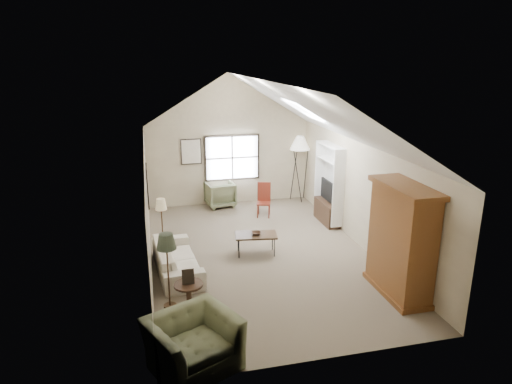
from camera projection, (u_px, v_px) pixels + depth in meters
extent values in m
cube|color=#6C5F4D|center=(260.00, 253.00, 10.75)|extent=(5.00, 8.00, 0.01)
cube|color=#B6A98A|center=(229.00, 164.00, 14.11)|extent=(5.00, 0.01, 2.50)
cube|color=#B6A98A|center=(326.00, 286.00, 6.67)|extent=(5.00, 0.01, 2.50)
cube|color=#B6A98A|center=(148.00, 212.00, 9.83)|extent=(0.01, 8.00, 2.50)
cube|color=#B6A98A|center=(361.00, 196.00, 10.95)|extent=(0.01, 8.00, 2.50)
cube|color=black|center=(232.00, 158.00, 14.04)|extent=(1.72, 0.08, 1.42)
cube|color=black|center=(147.00, 186.00, 9.97)|extent=(0.68, 0.04, 0.88)
cube|color=black|center=(191.00, 152.00, 13.70)|extent=(0.62, 0.04, 0.78)
cube|color=brown|center=(401.00, 241.00, 8.69)|extent=(0.60, 1.50, 2.20)
cube|color=white|center=(329.00, 183.00, 12.43)|extent=(0.32, 1.30, 2.10)
cube|color=#382316|center=(327.00, 212.00, 12.68)|extent=(0.34, 1.18, 0.60)
cube|color=black|center=(328.00, 191.00, 12.50)|extent=(0.05, 0.90, 0.55)
imported|color=beige|center=(177.00, 258.00, 9.77)|extent=(1.01, 2.19, 0.62)
imported|color=#636D4C|center=(193.00, 343.00, 6.76)|extent=(1.58, 1.50, 0.81)
imported|color=#6D714F|center=(220.00, 194.00, 14.01)|extent=(0.93, 0.95, 0.77)
cube|color=#3C2718|center=(256.00, 244.00, 10.67)|extent=(1.03, 0.67, 0.49)
imported|color=#392117|center=(256.00, 233.00, 10.59)|extent=(0.26, 0.26, 0.06)
cylinder|color=#362316|center=(189.00, 297.00, 8.32)|extent=(0.58, 0.58, 0.53)
cube|color=maroon|center=(264.00, 200.00, 13.08)|extent=(0.48, 0.48, 0.98)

